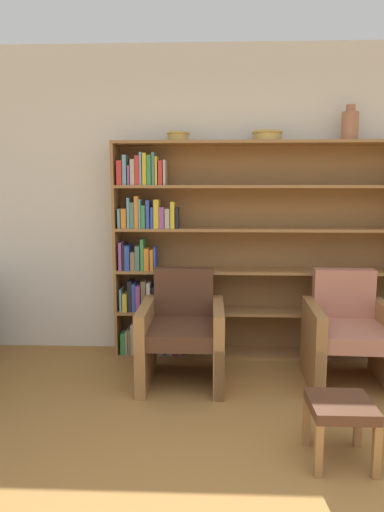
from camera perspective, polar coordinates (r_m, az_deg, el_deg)
wall_back at (r=4.21m, az=7.55°, el=6.69°), size 12.00×0.06×2.75m
bookshelf at (r=4.06m, az=4.64°, el=0.25°), size 2.54×0.30×1.90m
bowl_brass at (r=4.03m, az=-1.73°, el=14.75°), size 0.20×0.20×0.08m
bowl_terracotta at (r=4.05m, az=9.38°, el=14.64°), size 0.26×0.26×0.09m
vase_tall at (r=4.20m, az=19.13°, el=15.18°), size 0.14×0.14×0.30m
armchair_leather at (r=3.61m, az=-1.23°, el=-9.45°), size 0.64×0.68×0.85m
armchair_cushioned at (r=3.77m, az=19.02°, el=-9.18°), size 0.67×0.71×0.85m
footstool at (r=2.76m, az=18.08°, el=-18.10°), size 0.34×0.34×0.35m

